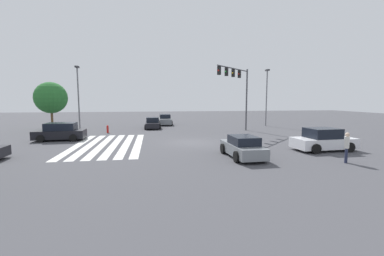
{
  "coord_description": "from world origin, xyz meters",
  "views": [
    {
      "loc": [
        21.42,
        -3.33,
        3.68
      ],
      "look_at": [
        0.0,
        0.0,
        1.26
      ],
      "focal_mm": 24.0,
      "sensor_mm": 36.0,
      "label": 1
    }
  ],
  "objects_px": {
    "car_0": "(243,147)",
    "tree_corner_b": "(51,98)",
    "car_5": "(153,123)",
    "pedestrian": "(347,146)",
    "fire_hydrant": "(108,129)",
    "street_light_pole_a": "(267,92)",
    "traffic_signal_mast": "(237,83)",
    "car_1": "(60,132)",
    "car_3": "(165,120)",
    "street_light_pole_b": "(78,92)",
    "car_4": "(323,140)"
  },
  "relations": [
    {
      "from": "car_5",
      "to": "car_1",
      "type": "bearing_deg",
      "value": -43.13
    },
    {
      "from": "traffic_signal_mast",
      "to": "street_light_pole_a",
      "type": "distance_m",
      "value": 8.84
    },
    {
      "from": "car_1",
      "to": "car_3",
      "type": "relative_size",
      "value": 0.94
    },
    {
      "from": "car_1",
      "to": "fire_hydrant",
      "type": "xyz_separation_m",
      "value": [
        -4.62,
        3.35,
        -0.32
      ]
    },
    {
      "from": "street_light_pole_a",
      "to": "car_0",
      "type": "bearing_deg",
      "value": -28.74
    },
    {
      "from": "car_0",
      "to": "tree_corner_b",
      "type": "height_order",
      "value": "tree_corner_b"
    },
    {
      "from": "pedestrian",
      "to": "street_light_pole_a",
      "type": "xyz_separation_m",
      "value": [
        -20.44,
        4.48,
        3.66
      ]
    },
    {
      "from": "car_3",
      "to": "traffic_signal_mast",
      "type": "bearing_deg",
      "value": 35.94
    },
    {
      "from": "car_3",
      "to": "car_5",
      "type": "xyz_separation_m",
      "value": [
        4.56,
        -1.8,
        -0.1
      ]
    },
    {
      "from": "tree_corner_b",
      "to": "fire_hydrant",
      "type": "bearing_deg",
      "value": 64.35
    },
    {
      "from": "car_3",
      "to": "pedestrian",
      "type": "bearing_deg",
      "value": 20.62
    },
    {
      "from": "car_1",
      "to": "fire_hydrant",
      "type": "relative_size",
      "value": 5.02
    },
    {
      "from": "car_0",
      "to": "car_5",
      "type": "relative_size",
      "value": 1.01
    },
    {
      "from": "car_1",
      "to": "street_light_pole_a",
      "type": "xyz_separation_m",
      "value": [
        -9.0,
        23.84,
        3.91
      ]
    },
    {
      "from": "car_0",
      "to": "fire_hydrant",
      "type": "distance_m",
      "value": 17.34
    },
    {
      "from": "car_1",
      "to": "car_3",
      "type": "height_order",
      "value": "car_1"
    },
    {
      "from": "car_5",
      "to": "pedestrian",
      "type": "xyz_separation_m",
      "value": [
        19.97,
        11.08,
        0.38
      ]
    },
    {
      "from": "pedestrian",
      "to": "tree_corner_b",
      "type": "distance_m",
      "value": 30.08
    },
    {
      "from": "car_3",
      "to": "tree_corner_b",
      "type": "height_order",
      "value": "tree_corner_b"
    },
    {
      "from": "car_3",
      "to": "car_5",
      "type": "bearing_deg",
      "value": -21.68
    },
    {
      "from": "street_light_pole_b",
      "to": "traffic_signal_mast",
      "type": "bearing_deg",
      "value": 74.1
    },
    {
      "from": "car_3",
      "to": "street_light_pole_b",
      "type": "bearing_deg",
      "value": -64.11
    },
    {
      "from": "car_0",
      "to": "tree_corner_b",
      "type": "distance_m",
      "value": 24.56
    },
    {
      "from": "car_5",
      "to": "street_light_pole_b",
      "type": "bearing_deg",
      "value": -85.29
    },
    {
      "from": "street_light_pole_a",
      "to": "tree_corner_b",
      "type": "height_order",
      "value": "street_light_pole_a"
    },
    {
      "from": "traffic_signal_mast",
      "to": "tree_corner_b",
      "type": "distance_m",
      "value": 21.68
    },
    {
      "from": "car_0",
      "to": "car_3",
      "type": "relative_size",
      "value": 0.92
    },
    {
      "from": "car_5",
      "to": "car_0",
      "type": "bearing_deg",
      "value": 18.62
    },
    {
      "from": "fire_hydrant",
      "to": "car_0",
      "type": "bearing_deg",
      "value": 37.44
    },
    {
      "from": "street_light_pole_a",
      "to": "car_3",
      "type": "bearing_deg",
      "value": -106.57
    },
    {
      "from": "car_3",
      "to": "tree_corner_b",
      "type": "distance_m",
      "value": 14.86
    },
    {
      "from": "car_5",
      "to": "fire_hydrant",
      "type": "distance_m",
      "value": 6.3
    },
    {
      "from": "car_3",
      "to": "street_light_pole_a",
      "type": "height_order",
      "value": "street_light_pole_a"
    },
    {
      "from": "traffic_signal_mast",
      "to": "car_3",
      "type": "relative_size",
      "value": 1.57
    },
    {
      "from": "street_light_pole_a",
      "to": "tree_corner_b",
      "type": "relative_size",
      "value": 1.36
    },
    {
      "from": "street_light_pole_b",
      "to": "tree_corner_b",
      "type": "bearing_deg",
      "value": -88.77
    },
    {
      "from": "car_5",
      "to": "street_light_pole_b",
      "type": "relative_size",
      "value": 0.55
    },
    {
      "from": "traffic_signal_mast",
      "to": "car_1",
      "type": "xyz_separation_m",
      "value": [
        2.85,
        -17.53,
        -4.69
      ]
    },
    {
      "from": "street_light_pole_a",
      "to": "tree_corner_b",
      "type": "bearing_deg",
      "value": -87.7
    },
    {
      "from": "tree_corner_b",
      "to": "fire_hydrant",
      "type": "distance_m",
      "value": 8.33
    },
    {
      "from": "car_1",
      "to": "car_3",
      "type": "xyz_separation_m",
      "value": [
        -13.09,
        10.08,
        -0.02
      ]
    },
    {
      "from": "car_3",
      "to": "car_5",
      "type": "distance_m",
      "value": 4.91
    },
    {
      "from": "car_0",
      "to": "traffic_signal_mast",
      "type": "bearing_deg",
      "value": -18.93
    },
    {
      "from": "fire_hydrant",
      "to": "car_4",
      "type": "bearing_deg",
      "value": 53.81
    },
    {
      "from": "pedestrian",
      "to": "car_4",
      "type": "bearing_deg",
      "value": -59.8
    },
    {
      "from": "car_5",
      "to": "tree_corner_b",
      "type": "height_order",
      "value": "tree_corner_b"
    },
    {
      "from": "traffic_signal_mast",
      "to": "car_4",
      "type": "height_order",
      "value": "traffic_signal_mast"
    },
    {
      "from": "car_5",
      "to": "car_4",
      "type": "bearing_deg",
      "value": 37.53
    },
    {
      "from": "car_4",
      "to": "car_3",
      "type": "bearing_deg",
      "value": 113.52
    },
    {
      "from": "car_4",
      "to": "pedestrian",
      "type": "xyz_separation_m",
      "value": [
        3.56,
        -1.07,
        0.25
      ]
    }
  ]
}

